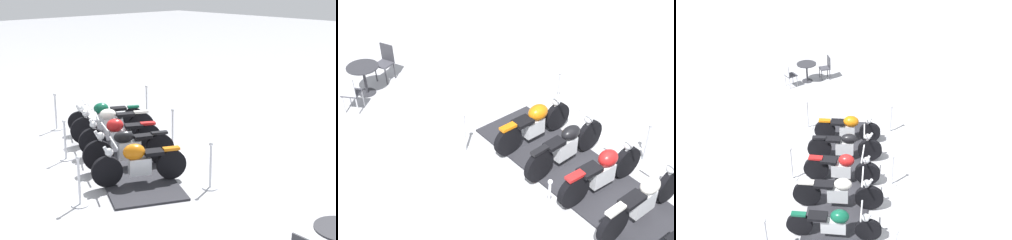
% 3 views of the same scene
% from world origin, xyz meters
% --- Properties ---
extents(ground_plane, '(80.00, 80.00, 0.00)m').
position_xyz_m(ground_plane, '(0.00, 0.00, 0.00)').
color(ground_plane, '#B2B2B7').
extents(display_platform, '(6.18, 3.97, 0.05)m').
position_xyz_m(display_platform, '(0.00, 0.00, 0.02)').
color(display_platform, '#28282D').
rests_on(display_platform, ground_plane).
extents(motorcycle_cream, '(1.13, 2.10, 1.03)m').
position_xyz_m(motorcycle_cream, '(-0.90, 0.39, 0.52)').
color(motorcycle_cream, black).
rests_on(motorcycle_cream, display_platform).
extents(motorcycle_maroon, '(1.17, 1.90, 1.00)m').
position_xyz_m(motorcycle_maroon, '(-0.01, -0.02, 0.50)').
color(motorcycle_maroon, black).
rests_on(motorcycle_maroon, display_platform).
extents(motorcycle_black, '(1.03, 2.05, 1.03)m').
position_xyz_m(motorcycle_black, '(0.88, -0.44, 0.51)').
color(motorcycle_black, black).
rests_on(motorcycle_black, display_platform).
extents(motorcycle_copper, '(1.09, 1.93, 0.97)m').
position_xyz_m(motorcycle_copper, '(1.76, -0.86, 0.51)').
color(motorcycle_copper, black).
rests_on(motorcycle_copper, display_platform).
extents(stanchion_left_mid, '(0.28, 0.28, 1.08)m').
position_xyz_m(stanchion_left_mid, '(0.58, 1.24, 0.39)').
color(stanchion_left_mid, silver).
rests_on(stanchion_left_mid, ground_plane).
extents(stanchion_right_mid, '(0.29, 0.29, 1.02)m').
position_xyz_m(stanchion_right_mid, '(-0.58, -1.24, 0.36)').
color(stanchion_right_mid, silver).
rests_on(stanchion_right_mid, ground_plane).
extents(stanchion_left_rear, '(0.34, 0.34, 1.03)m').
position_xyz_m(stanchion_left_rear, '(2.93, 0.14, 0.31)').
color(stanchion_left_rear, silver).
rests_on(stanchion_left_rear, ground_plane).
extents(stanchion_right_rear, '(0.35, 0.35, 1.02)m').
position_xyz_m(stanchion_right_rear, '(1.78, -2.34, 0.30)').
color(stanchion_right_rear, silver).
rests_on(stanchion_right_rear, ground_plane).
extents(cafe_table, '(0.79, 0.79, 0.78)m').
position_xyz_m(cafe_table, '(6.36, -0.78, 0.59)').
color(cafe_table, '#2D2D33').
rests_on(cafe_table, ground_plane).
extents(cafe_chair_near_table, '(0.50, 0.50, 0.97)m').
position_xyz_m(cafe_chair_near_table, '(6.12, 0.01, 0.56)').
color(cafe_chair_near_table, '#B7B7BC').
rests_on(cafe_chair_near_table, ground_plane).
extents(cafe_chair_across_table, '(0.41, 0.41, 0.96)m').
position_xyz_m(cafe_chair_across_table, '(6.34, -1.61, 0.55)').
color(cafe_chair_across_table, '#2D2D33').
rests_on(cafe_chair_across_table, ground_plane).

